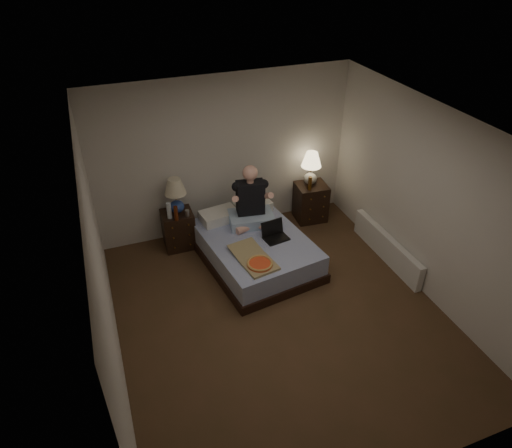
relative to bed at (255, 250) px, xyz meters
name	(u,v)px	position (x,y,z in m)	size (l,w,h in m)	color
floor	(281,315)	(-0.08, -1.15, -0.22)	(4.00, 4.50, 0.00)	brown
ceiling	(288,132)	(-0.08, -1.15, 2.28)	(4.00, 4.50, 0.00)	white
wall_back	(225,156)	(-0.08, 1.10, 1.03)	(4.00, 2.50, 0.00)	beige
wall_front	(404,398)	(-0.08, -3.40, 1.03)	(4.00, 2.50, 0.00)	beige
wall_left	(102,276)	(-2.08, -1.15, 1.03)	(4.50, 2.50, 0.00)	beige
wall_right	(429,204)	(1.92, -1.15, 1.03)	(4.50, 2.50, 0.00)	beige
bed	(255,250)	(0.00, 0.00, 0.00)	(1.33, 1.77, 0.44)	#5E71BC
nightstand_left	(179,229)	(-0.96, 0.80, 0.08)	(0.46, 0.41, 0.60)	black
nightstand_right	(311,202)	(1.28, 0.80, 0.10)	(0.49, 0.44, 0.64)	black
lamp_left	(176,196)	(-0.94, 0.83, 0.66)	(0.32, 0.32, 0.56)	navy
lamp_right	(311,168)	(1.27, 0.85, 0.70)	(0.32, 0.32, 0.56)	gray
water_bottle	(169,211)	(-1.08, 0.70, 0.50)	(0.07, 0.07, 0.25)	silver
soda_can	(187,213)	(-0.82, 0.67, 0.43)	(0.07, 0.07, 0.10)	#A6A7A2
beer_bottle_left	(176,213)	(-0.99, 0.61, 0.49)	(0.06, 0.06, 0.23)	#501F0B
beer_bottle_right	(310,183)	(1.18, 0.68, 0.53)	(0.06, 0.06, 0.23)	#59330C
person	(251,196)	(0.07, 0.37, 0.69)	(0.66, 0.52, 0.93)	black
laptop	(276,232)	(0.26, -0.14, 0.34)	(0.34, 0.28, 0.24)	black
pizza_box	(260,264)	(-0.18, -0.64, 0.26)	(0.40, 0.76, 0.08)	tan
radiator	(387,248)	(1.85, -0.61, -0.02)	(0.10, 1.60, 0.40)	silver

